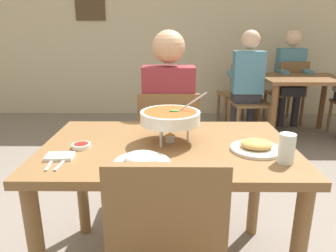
% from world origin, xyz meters
% --- Properties ---
extents(cafe_rear_partition, '(10.00, 0.10, 3.00)m').
position_xyz_m(cafe_rear_partition, '(0.00, 3.52, 1.50)').
color(cafe_rear_partition, beige).
rests_on(cafe_rear_partition, ground_plane).
extents(picture_frame_hung, '(0.44, 0.03, 0.56)m').
position_xyz_m(picture_frame_hung, '(-1.19, 3.46, 1.72)').
color(picture_frame_hung, '#4C3823').
extents(dining_table_main, '(1.24, 0.81, 0.76)m').
position_xyz_m(dining_table_main, '(0.00, 0.00, 0.64)').
color(dining_table_main, brown).
rests_on(dining_table_main, ground_plane).
extents(chair_diner_main, '(0.44, 0.44, 0.90)m').
position_xyz_m(chair_diner_main, '(-0.00, 0.69, 0.51)').
color(chair_diner_main, brown).
rests_on(chair_diner_main, ground_plane).
extents(diner_main, '(0.40, 0.45, 1.31)m').
position_xyz_m(diner_main, '(0.00, 0.72, 0.75)').
color(diner_main, '#2D2D38').
rests_on(diner_main, ground_plane).
extents(curry_bowl, '(0.33, 0.30, 0.26)m').
position_xyz_m(curry_bowl, '(0.01, 0.04, 0.89)').
color(curry_bowl, silver).
rests_on(curry_bowl, dining_table_main).
extents(rice_plate, '(0.24, 0.24, 0.06)m').
position_xyz_m(rice_plate, '(-0.11, -0.25, 0.78)').
color(rice_plate, white).
rests_on(rice_plate, dining_table_main).
extents(appetizer_plate, '(0.24, 0.24, 0.06)m').
position_xyz_m(appetizer_plate, '(0.42, -0.08, 0.78)').
color(appetizer_plate, white).
rests_on(appetizer_plate, dining_table_main).
extents(sauce_dish, '(0.09, 0.09, 0.02)m').
position_xyz_m(sauce_dish, '(-0.42, -0.05, 0.77)').
color(sauce_dish, white).
rests_on(sauce_dish, dining_table_main).
extents(napkin_folded, '(0.13, 0.09, 0.02)m').
position_xyz_m(napkin_folded, '(-0.48, -0.18, 0.77)').
color(napkin_folded, white).
rests_on(napkin_folded, dining_table_main).
extents(fork_utensil, '(0.03, 0.17, 0.01)m').
position_xyz_m(fork_utensil, '(-0.50, -0.23, 0.76)').
color(fork_utensil, silver).
rests_on(fork_utensil, dining_table_main).
extents(spoon_utensil, '(0.02, 0.17, 0.01)m').
position_xyz_m(spoon_utensil, '(-0.45, -0.23, 0.76)').
color(spoon_utensil, silver).
rests_on(spoon_utensil, dining_table_main).
extents(drink_glass, '(0.07, 0.07, 0.13)m').
position_xyz_m(drink_glass, '(0.51, -0.22, 0.82)').
color(drink_glass, silver).
rests_on(drink_glass, dining_table_main).
extents(dining_table_far, '(1.00, 0.80, 0.76)m').
position_xyz_m(dining_table_far, '(1.63, 2.35, 0.62)').
color(dining_table_far, brown).
rests_on(dining_table_far, ground_plane).
extents(chair_bg_left, '(0.46, 0.46, 0.90)m').
position_xyz_m(chair_bg_left, '(1.00, 2.43, 0.51)').
color(chair_bg_left, brown).
rests_on(chair_bg_left, ground_plane).
extents(chair_bg_right, '(0.50, 0.50, 0.90)m').
position_xyz_m(chair_bg_right, '(1.66, 2.89, 0.51)').
color(chair_bg_right, brown).
rests_on(chair_bg_right, ground_plane).
extents(chair_bg_corner, '(0.48, 0.48, 0.90)m').
position_xyz_m(chair_bg_corner, '(1.03, 2.91, 0.51)').
color(chair_bg_corner, brown).
rests_on(chair_bg_corner, ground_plane).
extents(patron_bg_left, '(0.40, 0.45, 1.31)m').
position_xyz_m(patron_bg_left, '(0.95, 2.35, 0.75)').
color(patron_bg_left, '#2D2D38').
rests_on(patron_bg_left, ground_plane).
extents(patron_bg_right, '(0.40, 0.45, 1.31)m').
position_xyz_m(patron_bg_right, '(1.66, 2.87, 0.75)').
color(patron_bg_right, '#2D2D38').
rests_on(patron_bg_right, ground_plane).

